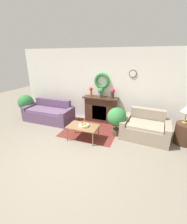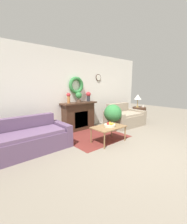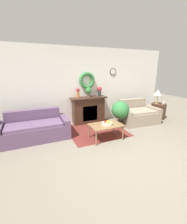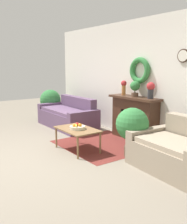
{
  "view_description": "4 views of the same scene",
  "coord_description": "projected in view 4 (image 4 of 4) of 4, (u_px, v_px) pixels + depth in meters",
  "views": [
    {
      "loc": [
        1.72,
        -2.57,
        2.42
      ],
      "look_at": [
        0.22,
        1.41,
        0.83
      ],
      "focal_mm": 24.0,
      "sensor_mm": 36.0,
      "label": 1
    },
    {
      "loc": [
        -2.95,
        -1.59,
        1.58
      ],
      "look_at": [
        -0.05,
        1.72,
        0.78
      ],
      "focal_mm": 24.0,
      "sensor_mm": 36.0,
      "label": 2
    },
    {
      "loc": [
        -1.93,
        -2.37,
        1.97
      ],
      "look_at": [
        -0.18,
        1.64,
        0.7
      ],
      "focal_mm": 24.0,
      "sensor_mm": 36.0,
      "label": 3
    },
    {
      "loc": [
        4.25,
        -1.53,
        1.71
      ],
      "look_at": [
        0.04,
        1.48,
        0.75
      ],
      "focal_mm": 42.0,
      "sensor_mm": 36.0,
      "label": 4
    }
  ],
  "objects": [
    {
      "name": "potted_plant_floor_by_couch",
      "position": [
        50.0,
        101.0,
        8.08
      ],
      "size": [
        0.64,
        0.64,
        0.93
      ],
      "color": "brown",
      "rests_on": "ground_plane"
    },
    {
      "name": "vase_on_mantel_right",
      "position": [
        151.0,
        89.0,
        5.48
      ],
      "size": [
        0.17,
        0.17,
        0.35
      ],
      "color": "#2D2D33",
      "rests_on": "fireplace"
    },
    {
      "name": "potted_plant_floor_by_loveseat",
      "position": [
        132.0,
        126.0,
        4.79
      ],
      "size": [
        0.61,
        0.61,
        0.92
      ],
      "color": "brown",
      "rests_on": "ground_plane"
    },
    {
      "name": "floor_rug",
      "position": [
        104.0,
        144.0,
        5.63
      ],
      "size": [
        1.8,
        1.69,
        0.01
      ],
      "color": "maroon",
      "rests_on": "ground_plane"
    },
    {
      "name": "wall_back",
      "position": [
        141.0,
        79.0,
        5.96
      ],
      "size": [
        6.8,
        0.18,
        2.7
      ],
      "color": "white",
      "rests_on": "ground_plane"
    },
    {
      "name": "potted_plant_on_mantel",
      "position": [
        135.0,
        87.0,
        5.82
      ],
      "size": [
        0.22,
        0.22,
        0.35
      ],
      "color": "brown",
      "rests_on": "fireplace"
    },
    {
      "name": "fruit_bowl",
      "position": [
        77.0,
        127.0,
        5.13
      ],
      "size": [
        0.31,
        0.31,
        0.12
      ],
      "color": "beige",
      "rests_on": "coffee_table"
    },
    {
      "name": "coffee_table",
      "position": [
        77.0,
        131.0,
        5.17
      ],
      "size": [
        0.91,
        0.59,
        0.45
      ],
      "color": "olive",
      "rests_on": "ground_plane"
    },
    {
      "name": "loveseat_right",
      "position": [
        178.0,
        152.0,
        4.24
      ],
      "size": [
        1.48,
        1.1,
        0.84
      ],
      "rotation": [
        0.0,
        0.0,
        -0.07
      ],
      "color": "gray",
      "rests_on": "ground_plane"
    },
    {
      "name": "couch_left",
      "position": [
        68.0,
        116.0,
        7.17
      ],
      "size": [
        1.89,
        0.9,
        0.8
      ],
      "rotation": [
        0.0,
        0.0,
        -0.0
      ],
      "color": "#604766",
      "rests_on": "ground_plane"
    },
    {
      "name": "fireplace",
      "position": [
        134.0,
        118.0,
        5.96
      ],
      "size": [
        1.32,
        0.41,
        0.98
      ],
      "color": "#42281C",
      "rests_on": "ground_plane"
    },
    {
      "name": "ground_plane",
      "position": [
        24.0,
        163.0,
        4.59
      ],
      "size": [
        16.0,
        16.0,
        0.0
      ],
      "primitive_type": "plane",
      "color": "gray"
    },
    {
      "name": "vase_on_mantel_left",
      "position": [
        124.0,
        86.0,
        6.15
      ],
      "size": [
        0.13,
        0.13,
        0.34
      ],
      "color": "#AD6B38",
      "rests_on": "fireplace"
    }
  ]
}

